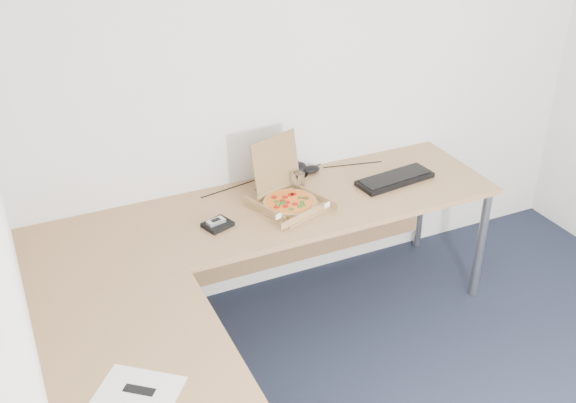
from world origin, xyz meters
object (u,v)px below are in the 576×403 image
pizza_box (289,199)px  drinking_glass (299,182)px  desk (242,271)px  wallet (218,225)px  keyboard (395,179)px

pizza_box → drinking_glass: 0.17m
desk → wallet: 0.37m
desk → keyboard: 1.16m
pizza_box → keyboard: bearing=-20.3°
wallet → desk: bearing=-111.6°
drinking_glass → wallet: bearing=-162.8°
desk → wallet: bearing=87.7°
drinking_glass → keyboard: drinking_glass is taller
desk → pizza_box: size_ratio=6.81×
drinking_glass → wallet: size_ratio=0.83×
drinking_glass → keyboard: 0.55m
pizza_box → wallet: bearing=166.8°
pizza_box → drinking_glass: bearing=25.6°
desk → keyboard: size_ratio=5.56×
desk → pizza_box: bearing=44.1°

